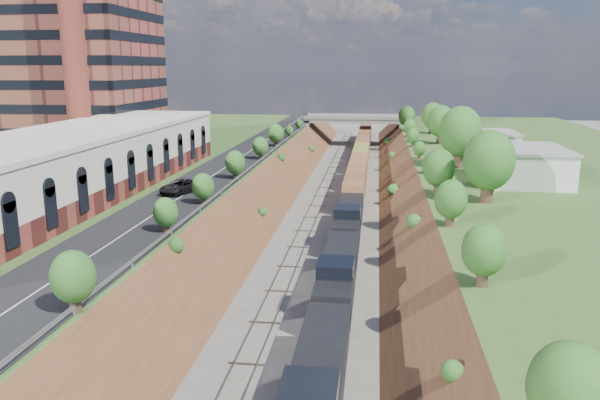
# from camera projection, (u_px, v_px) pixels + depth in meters

# --- Properties ---
(platform_left) EXTENTS (44.00, 180.00, 5.00)m
(platform_left) POSITION_uv_depth(u_px,v_px,m) (117.00, 179.00, 87.44)
(platform_left) COLOR #375824
(platform_left) RESTS_ON ground
(platform_right) EXTENTS (44.00, 180.00, 5.00)m
(platform_right) POSITION_uv_depth(u_px,v_px,m) (580.00, 191.00, 79.09)
(platform_right) COLOR #375824
(platform_right) RESTS_ON ground
(embankment_left) EXTENTS (10.00, 180.00, 10.00)m
(embankment_left) POSITION_uv_depth(u_px,v_px,m) (261.00, 199.00, 85.21)
(embankment_left) COLOR brown
(embankment_left) RESTS_ON ground
(embankment_right) EXTENTS (10.00, 180.00, 10.00)m
(embankment_right) POSITION_uv_depth(u_px,v_px,m) (414.00, 204.00, 82.43)
(embankment_right) COLOR brown
(embankment_right) RESTS_ON ground
(rail_left_track) EXTENTS (1.58, 180.00, 0.18)m
(rail_left_track) POSITION_uv_depth(u_px,v_px,m) (319.00, 200.00, 84.13)
(rail_left_track) COLOR gray
(rail_left_track) RESTS_ON ground
(rail_right_track) EXTENTS (1.58, 180.00, 0.18)m
(rail_right_track) POSITION_uv_depth(u_px,v_px,m) (355.00, 201.00, 83.47)
(rail_right_track) COLOR gray
(rail_right_track) RESTS_ON ground
(road) EXTENTS (8.00, 180.00, 0.10)m
(road) POSITION_uv_depth(u_px,v_px,m) (230.00, 164.00, 84.66)
(road) COLOR black
(road) RESTS_ON platform_left
(guardrail) EXTENTS (0.10, 171.00, 0.70)m
(guardrail) POSITION_uv_depth(u_px,v_px,m) (258.00, 162.00, 83.83)
(guardrail) COLOR #99999E
(guardrail) RESTS_ON platform_left
(commercial_building) EXTENTS (14.30, 62.30, 7.00)m
(commercial_building) POSITION_uv_depth(u_px,v_px,m) (70.00, 163.00, 64.20)
(commercial_building) COLOR maroon
(commercial_building) RESTS_ON platform_left
(smokestack) EXTENTS (3.20, 3.20, 40.00)m
(smokestack) POSITION_uv_depth(u_px,v_px,m) (71.00, 20.00, 78.94)
(smokestack) COLOR maroon
(smokestack) RESTS_ON platform_left
(overpass) EXTENTS (24.50, 8.30, 7.40)m
(overpass) POSITION_uv_depth(u_px,v_px,m) (354.00, 125.00, 142.65)
(overpass) COLOR gray
(overpass) RESTS_ON ground
(white_building_near) EXTENTS (9.00, 12.00, 4.00)m
(white_building_near) POSITION_uv_depth(u_px,v_px,m) (524.00, 166.00, 71.55)
(white_building_near) COLOR silver
(white_building_near) RESTS_ON platform_right
(white_building_far) EXTENTS (8.00, 10.00, 3.60)m
(white_building_far) POSITION_uv_depth(u_px,v_px,m) (488.00, 144.00, 92.93)
(white_building_far) COLOR silver
(white_building_far) RESTS_ON platform_right
(tree_right_large) EXTENTS (5.25, 5.25, 7.61)m
(tree_right_large) POSITION_uv_depth(u_px,v_px,m) (489.00, 161.00, 60.24)
(tree_right_large) COLOR #473323
(tree_right_large) RESTS_ON platform_right
(tree_left_crest) EXTENTS (2.45, 2.45, 3.55)m
(tree_left_crest) POSITION_uv_depth(u_px,v_px,m) (150.00, 224.00, 45.08)
(tree_left_crest) COLOR #473323
(tree_left_crest) RESTS_ON platform_left
(freight_train) EXTENTS (2.77, 141.82, 4.55)m
(freight_train) POSITION_uv_depth(u_px,v_px,m) (358.00, 171.00, 94.58)
(freight_train) COLOR black
(freight_train) RESTS_ON ground
(suv) EXTENTS (4.23, 5.95, 1.51)m
(suv) POSITION_uv_depth(u_px,v_px,m) (180.00, 186.00, 65.06)
(suv) COLOR black
(suv) RESTS_ON road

